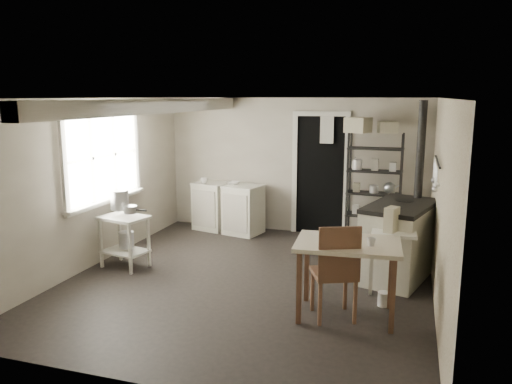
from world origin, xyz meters
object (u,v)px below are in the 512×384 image
(stove, at_px, (399,245))
(chair, at_px, (334,274))
(prep_table, at_px, (125,239))
(shelf_rack, at_px, (374,185))
(work_table, at_px, (347,282))
(flour_sack, at_px, (371,228))
(base_cabinets, at_px, (228,205))
(stockpot, at_px, (120,200))

(stove, bearing_deg, chair, -97.05)
(prep_table, distance_m, chair, 3.07)
(shelf_rack, height_order, work_table, shelf_rack)
(chair, height_order, flour_sack, chair)
(base_cabinets, relative_size, shelf_rack, 0.72)
(stockpot, xyz_separation_m, flour_sack, (3.20, 2.19, -0.70))
(shelf_rack, distance_m, work_table, 2.86)
(base_cabinets, height_order, work_table, base_cabinets)
(stockpot, bearing_deg, chair, -13.99)
(prep_table, bearing_deg, flour_sack, 35.22)
(work_table, bearing_deg, flour_sack, 89.41)
(stockpot, relative_size, chair, 0.25)
(prep_table, xyz_separation_m, base_cabinets, (0.69, 2.18, 0.06))
(shelf_rack, bearing_deg, stockpot, -145.21)
(prep_table, height_order, stockpot, stockpot)
(stove, bearing_deg, stockpot, -153.17)
(stove, height_order, chair, chair)
(base_cabinets, xyz_separation_m, chair, (2.29, -2.92, 0.02))
(shelf_rack, relative_size, stove, 1.43)
(prep_table, bearing_deg, stockpot, 160.70)
(shelf_rack, xyz_separation_m, flour_sack, (-0.02, 0.08, -0.71))
(stockpot, relative_size, work_table, 0.24)
(base_cabinets, height_order, shelf_rack, shelf_rack)
(work_table, distance_m, chair, 0.18)
(base_cabinets, xyz_separation_m, flour_sack, (2.45, 0.03, -0.22))
(base_cabinets, bearing_deg, chair, -38.90)
(shelf_rack, bearing_deg, prep_table, -144.42)
(base_cabinets, bearing_deg, prep_table, -94.58)
(shelf_rack, bearing_deg, work_table, -89.51)
(stove, height_order, work_table, stove)
(work_table, distance_m, flour_sack, 2.88)
(base_cabinets, bearing_deg, stove, -13.82)
(work_table, relative_size, chair, 1.03)
(base_cabinets, distance_m, chair, 3.71)
(stove, relative_size, chair, 1.18)
(stockpot, relative_size, base_cabinets, 0.21)
(stockpot, height_order, chair, stockpot)
(stove, distance_m, flour_sack, 1.59)
(base_cabinets, bearing_deg, work_table, -36.63)
(chair, bearing_deg, prep_table, 143.01)
(chair, bearing_deg, shelf_rack, 63.35)
(flour_sack, bearing_deg, stockpot, -145.57)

